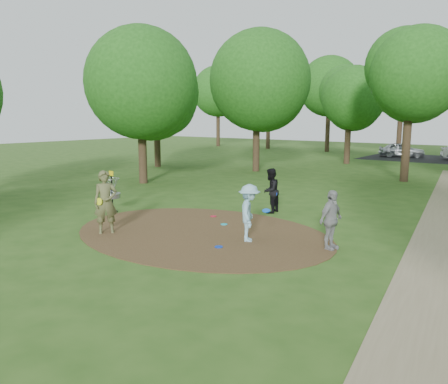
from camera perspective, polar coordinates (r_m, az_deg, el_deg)
The scene contains 13 objects.
ground at distance 13.40m, azimuth -3.09°, elevation -5.34°, with size 100.00×100.00×0.00m, color #2D5119.
dirt_clearing at distance 13.40m, azimuth -3.09°, elevation -5.30°, with size 8.40×8.40×0.02m, color #47301C.
footpath at distance 12.53m, azimuth 27.19°, elevation -7.48°, with size 2.00×40.00×0.01m, color #8C7A5B.
player_observer_with_disc at distance 13.59m, azimuth -15.20°, elevation -1.31°, with size 0.78×0.84×1.92m.
player_throwing_with_disc at distance 12.32m, azimuth 3.32°, elevation -2.76°, with size 1.21×1.22×1.64m.
player_walking_with_disc at distance 16.08m, azimuth 6.09°, elevation 0.17°, with size 0.69×0.85×1.65m.
player_waiting_with_disc at distance 11.90m, azimuth 13.79°, elevation -3.57°, with size 0.54×0.99×1.61m.
disc_ground_cyan at distance 14.30m, azimuth -0.01°, elevation -4.23°, with size 0.22×0.22×0.02m, color #1AB6D1.
disc_ground_blue at distance 11.88m, azimuth -0.70°, elevation -7.17°, with size 0.22×0.22×0.02m, color #0B31C4.
disc_ground_red at distance 15.45m, azimuth -1.40°, elevation -3.18°, with size 0.22×0.22×0.02m, color red.
car_left at distance 41.52m, azimuth 22.16°, elevation 5.13°, with size 1.52×3.79×1.29m, color #B7BAC0.
disc_golf_basket at distance 16.60m, azimuth -14.44°, elevation 0.39°, with size 0.63×0.63×1.54m.
tree_ring at distance 18.74m, azimuth 15.88°, elevation 14.75°, with size 37.73×45.68×8.87m.
Camera 1 is at (8.33, -9.90, 3.49)m, focal length 35.00 mm.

